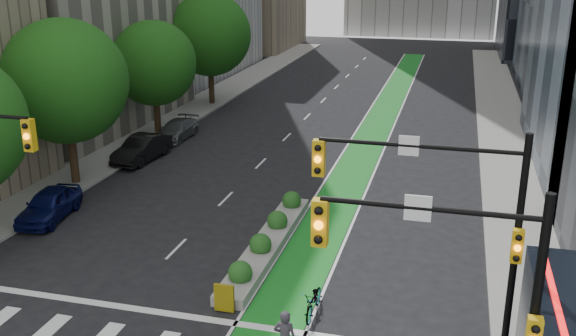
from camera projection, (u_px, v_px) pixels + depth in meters
The scene contains 15 objects.
ground at pixel (170, 336), 20.70m from camera, with size 160.00×160.00×0.00m, color black.
sidewalk_left at pixel (167, 124), 46.48m from camera, with size 3.60×90.00×0.15m, color gray.
sidewalk_right at pixel (508, 147), 40.75m from camera, with size 3.60×90.00×0.15m, color gray.
bike_lane_paint at pixel (379, 121), 47.50m from camera, with size 2.20×70.00×0.01m, color #167B20.
tree_mid at pixel (65, 82), 32.63m from camera, with size 6.40×6.40×8.78m.
tree_midfar at pixel (154, 63), 42.00m from camera, with size 5.60×5.60×7.76m.
tree_far at pixel (210, 35), 50.94m from camera, with size 6.60×6.60×9.00m.
signal_right at pixel (460, 220), 17.51m from camera, with size 5.82×0.51×7.20m.
signal_far_right at pixel (473, 305), 13.33m from camera, with size 4.82×0.51×7.20m.
median_planter at pixel (268, 240), 26.75m from camera, with size 1.20×10.26×1.10m.
bicycle at pixel (314, 301), 21.78m from camera, with size 0.68×1.95×1.03m, color gray.
parked_car_left_near at pixel (49, 204), 29.67m from camera, with size 1.69×4.20×1.43m, color #0B1043.
parked_car_left_mid at pixel (142, 148), 38.14m from camera, with size 1.59×4.57×1.51m, color black.
parked_car_left_far at pixel (177, 130), 42.70m from camera, with size 1.76×4.33×1.26m, color #5B5F60.
pedestrian_near at pixel (558, 288), 21.40m from camera, with size 0.94×0.74×1.94m, color gray.
Camera 1 is at (8.27, -16.37, 11.67)m, focal length 40.00 mm.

